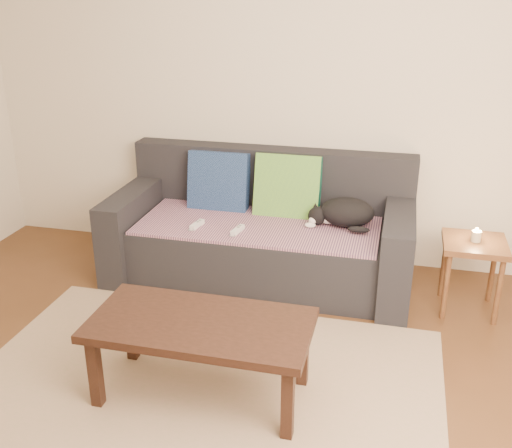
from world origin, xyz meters
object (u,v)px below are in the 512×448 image
wii_remote_b (238,230)px  cat (344,213)px  side_table (473,254)px  coffee_table (201,331)px  wii_remote_a (197,225)px  sofa (262,236)px

wii_remote_b → cat: bearing=-56.2°
side_table → coffee_table: 1.88m
cat → wii_remote_a: 1.01m
wii_remote_a → wii_remote_b: size_ratio=1.00×
sofa → wii_remote_a: size_ratio=14.00×
wii_remote_a → side_table: size_ratio=0.31×
sofa → coffee_table: bearing=-88.9°
cat → wii_remote_b: (-0.68, -0.29, -0.08)m
sofa → coffee_table: size_ratio=1.90×
sofa → wii_remote_b: (-0.10, -0.28, 0.15)m
sofa → wii_remote_a: (-0.40, -0.25, 0.15)m
cat → wii_remote_a: size_ratio=3.38×
wii_remote_b → side_table: side_table is taller
wii_remote_b → side_table: 1.53m
wii_remote_b → coffee_table: bearing=-162.9°
wii_remote_a → cat: bearing=-64.5°
sofa → coffee_table: sofa is taller
wii_remote_a → sofa: bearing=-47.2°
wii_remote_b → coffee_table: (0.13, -1.15, -0.07)m
coffee_table → cat: bearing=69.0°
sofa → cat: size_ratio=4.14×
cat → coffee_table: (-0.55, -1.43, -0.15)m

